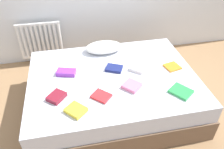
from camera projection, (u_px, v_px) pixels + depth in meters
ground_plane at (113, 106)px, 2.96m from camera, size 8.00×8.00×0.00m
bed at (113, 92)px, 2.81m from camera, size 2.00×1.50×0.50m
radiator at (40, 41)px, 3.50m from camera, size 0.65×0.04×0.58m
pillow at (104, 47)px, 3.05m from camera, size 0.50×0.29×0.13m
textbook_red at (101, 96)px, 2.36m from camera, size 0.24×0.24×0.03m
textbook_pink at (132, 86)px, 2.48m from camera, size 0.24×0.24×0.04m
textbook_green at (181, 91)px, 2.42m from camera, size 0.28×0.29×0.03m
textbook_maroon at (57, 97)px, 2.34m from camera, size 0.22×0.23×0.05m
textbook_orange at (172, 67)px, 2.78m from camera, size 0.21×0.20×0.02m
textbook_yellow at (76, 110)px, 2.19m from camera, size 0.24×0.24×0.04m
textbook_white at (139, 66)px, 2.77m from camera, size 0.29×0.30×0.04m
textbook_navy at (114, 68)px, 2.74m from camera, size 0.24×0.21×0.04m
textbook_purple at (66, 72)px, 2.67m from camera, size 0.25×0.18×0.05m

